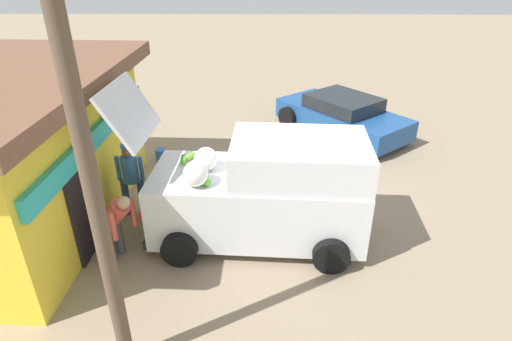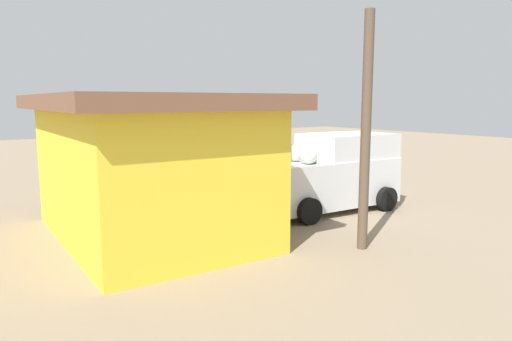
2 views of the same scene
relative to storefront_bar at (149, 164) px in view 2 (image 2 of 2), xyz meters
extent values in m
plane|color=gray|center=(0.93, -5.20, -1.61)|extent=(60.00, 60.00, 0.00)
cube|color=yellow|center=(0.00, 0.01, -0.20)|extent=(5.66, 3.84, 2.82)
cube|color=#2DB7B2|center=(-0.07, -1.87, 0.36)|extent=(5.26, 0.31, 0.36)
cube|color=black|center=(-1.06, -1.80, -0.61)|extent=(0.90, 0.09, 2.00)
cube|color=white|center=(1.15, -1.89, 0.64)|extent=(1.50, 0.11, 0.60)
cube|color=brown|center=(0.00, 0.01, 1.36)|extent=(6.37, 4.55, 0.31)
cube|color=silver|center=(-0.50, -4.92, -0.81)|extent=(1.98, 4.06, 1.23)
cube|color=silver|center=(-0.54, -5.67, 0.14)|extent=(1.82, 2.55, 0.67)
cube|color=black|center=(-0.61, -6.85, 0.11)|extent=(1.49, 0.16, 0.51)
cube|color=silver|center=(-0.37, -2.66, 0.96)|extent=(1.61, 0.70, 0.99)
ellipsoid|color=silver|center=(-0.93, -3.84, 0.03)|extent=(0.53, 0.44, 0.44)
ellipsoid|color=silver|center=(-0.35, -3.95, 0.02)|extent=(0.52, 0.43, 0.43)
cylinder|color=#57A331|center=(-0.06, -3.48, -0.13)|extent=(0.28, 0.15, 0.12)
cylinder|color=#71B034|center=(0.06, -3.57, -0.13)|extent=(0.27, 0.23, 0.11)
cylinder|color=#5EB536|center=(-0.92, -3.94, -0.12)|extent=(0.26, 0.33, 0.15)
cylinder|color=#67A837|center=(-0.30, -3.86, -0.12)|extent=(0.31, 0.30, 0.14)
cube|color=black|center=(-0.39, -2.90, -1.35)|extent=(1.67, 0.17, 0.16)
cube|color=red|center=(-1.07, -2.86, -0.75)|extent=(0.14, 0.07, 0.20)
cube|color=red|center=(0.30, -2.93, -0.75)|extent=(0.14, 0.07, 0.20)
cylinder|color=black|center=(-1.52, -6.21, -1.28)|extent=(0.26, 0.67, 0.66)
cylinder|color=black|center=(0.37, -6.32, -1.28)|extent=(0.26, 0.67, 0.66)
cylinder|color=black|center=(-1.37, -3.52, -1.28)|extent=(0.26, 0.67, 0.66)
cylinder|color=black|center=(0.52, -3.63, -1.28)|extent=(0.26, 0.67, 0.66)
cube|color=#1E4C8C|center=(4.80, -7.45, -1.13)|extent=(4.29, 3.96, 0.59)
cube|color=#1E2328|center=(4.80, -7.45, -0.63)|extent=(2.51, 2.46, 0.40)
cylinder|color=black|center=(3.12, -7.58, -1.28)|extent=(0.65, 0.59, 0.66)
cylinder|color=black|center=(4.34, -9.07, -1.28)|extent=(0.65, 0.59, 0.66)
cylinder|color=black|center=(5.26, -5.83, -1.28)|extent=(0.65, 0.59, 0.66)
cylinder|color=black|center=(6.49, -7.32, -1.28)|extent=(0.65, 0.59, 0.66)
cylinder|color=navy|center=(0.26, -2.45, -1.21)|extent=(0.15, 0.15, 0.80)
cylinder|color=navy|center=(0.26, -2.11, -1.21)|extent=(0.15, 0.15, 0.80)
cylinder|color=#3872B2|center=(0.26, -2.28, -0.52)|extent=(0.34, 0.34, 0.57)
sphere|color=#8C6647|center=(0.26, -2.28, -0.13)|extent=(0.22, 0.22, 0.22)
cylinder|color=#3872B2|center=(0.26, -2.28, 0.00)|extent=(0.24, 0.24, 0.05)
cylinder|color=#3872B2|center=(0.26, -2.52, -0.51)|extent=(0.09, 0.09, 0.54)
cylinder|color=#3872B2|center=(0.26, -2.04, -0.51)|extent=(0.09, 0.09, 0.54)
cylinder|color=#4C4C51|center=(-1.05, -2.34, -1.20)|extent=(0.15, 0.15, 0.82)
cylinder|color=#4C4C51|center=(-1.35, -2.19, -1.20)|extent=(0.15, 0.15, 0.82)
cylinder|color=#CC4C3F|center=(-1.28, -2.44, -0.57)|extent=(0.59, 0.72, 0.66)
sphere|color=tan|center=(-1.40, -2.68, -0.27)|extent=(0.22, 0.22, 0.22)
cylinder|color=#CC4C3F|center=(-1.16, -2.72, -0.63)|extent=(0.09, 0.09, 0.55)
cylinder|color=#CC4C3F|center=(-1.59, -2.50, -0.63)|extent=(0.09, 0.09, 0.55)
ellipsoid|color=silver|center=(-0.32, -1.68, -1.42)|extent=(0.70, 0.62, 0.38)
cylinder|color=#72AA3A|center=(-0.15, -1.39, -1.54)|extent=(0.32, 0.32, 0.13)
cylinder|color=olive|center=(-0.11, -1.58, -1.55)|extent=(0.32, 0.30, 0.12)
cylinder|color=#6DA530|center=(-0.24, -1.84, -1.55)|extent=(0.22, 0.35, 0.12)
cylinder|color=olive|center=(-0.13, -1.64, -1.53)|extent=(0.23, 0.34, 0.16)
cylinder|color=blue|center=(2.77, -2.30, -1.43)|extent=(0.29, 0.29, 0.36)
cylinder|color=brown|center=(-3.42, -3.13, 0.76)|extent=(0.20, 0.20, 4.73)
camera|label=1|loc=(-7.36, -4.96, 3.51)|focal=29.60mm
camera|label=2|loc=(-9.70, 4.02, 1.38)|focal=32.89mm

